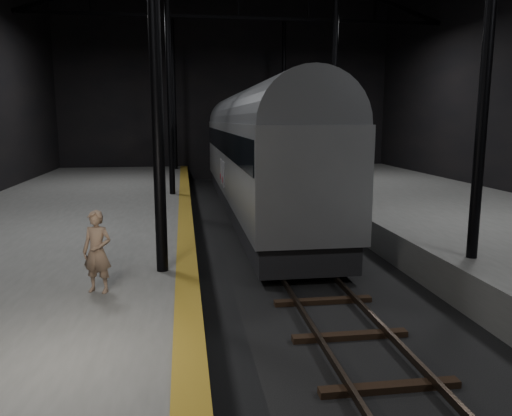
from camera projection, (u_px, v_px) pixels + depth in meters
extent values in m
plane|color=black|center=(289.00, 258.00, 15.99)|extent=(44.00, 44.00, 0.00)
cube|color=#575754|center=(42.00, 252.00, 14.84)|extent=(9.00, 43.80, 1.00)
cube|color=#575754|center=(505.00, 236.00, 16.97)|extent=(9.00, 43.80, 1.00)
cube|color=olive|center=(186.00, 231.00, 15.35)|extent=(0.50, 43.80, 0.01)
cube|color=#3F3328|center=(267.00, 254.00, 15.86)|extent=(0.08, 43.00, 0.14)
cube|color=#3F3328|center=(311.00, 253.00, 16.06)|extent=(0.08, 43.00, 0.14)
cube|color=black|center=(289.00, 257.00, 15.98)|extent=(2.40, 42.00, 0.12)
cylinder|color=black|center=(155.00, 42.00, 10.50)|extent=(0.26, 0.26, 10.00)
cylinder|color=black|center=(488.00, 49.00, 11.58)|extent=(0.26, 0.26, 10.00)
cylinder|color=black|center=(169.00, 83.00, 22.19)|extent=(0.26, 0.26, 10.00)
cylinder|color=black|center=(334.00, 85.00, 23.27)|extent=(0.26, 0.26, 10.00)
cylinder|color=black|center=(174.00, 96.00, 33.88)|extent=(0.26, 0.26, 10.00)
cylinder|color=black|center=(283.00, 96.00, 34.96)|extent=(0.26, 0.26, 10.00)
cube|color=black|center=(239.00, 18.00, 27.88)|extent=(23.60, 0.15, 0.18)
cube|color=#9EA1A5|center=(255.00, 157.00, 22.80)|extent=(3.05, 21.07, 3.16)
cube|color=black|center=(255.00, 200.00, 23.14)|extent=(2.79, 20.65, 0.90)
cube|color=black|center=(255.00, 141.00, 22.67)|extent=(3.12, 20.75, 0.95)
cylinder|color=slate|center=(255.00, 122.00, 22.52)|extent=(2.99, 20.86, 2.99)
cube|color=black|center=(288.00, 248.00, 16.03)|extent=(1.90, 2.32, 0.37)
cube|color=black|center=(238.00, 187.00, 30.40)|extent=(1.90, 2.32, 0.37)
cube|color=silver|center=(223.00, 174.00, 21.66)|extent=(0.04, 0.79, 1.11)
cube|color=silver|center=(221.00, 171.00, 22.89)|extent=(0.04, 0.79, 1.11)
cylinder|color=maroon|center=(223.00, 180.00, 21.89)|extent=(0.03, 0.27, 0.27)
cylinder|color=maroon|center=(221.00, 176.00, 23.12)|extent=(0.03, 0.27, 0.27)
imported|color=#8D6E56|center=(97.00, 252.00, 9.83)|extent=(0.70, 0.57, 1.65)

